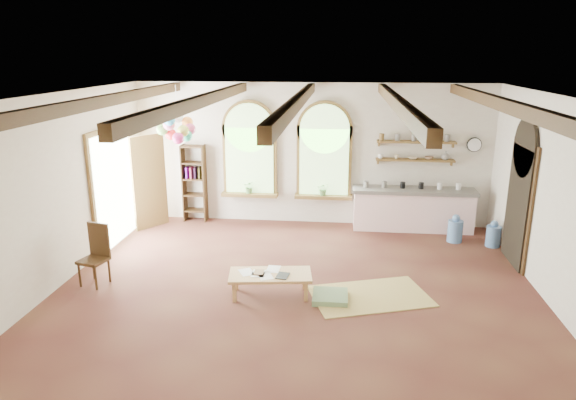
# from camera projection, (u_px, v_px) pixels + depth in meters

# --- Properties ---
(floor) EXTENTS (8.00, 8.00, 0.00)m
(floor) POSITION_uv_depth(u_px,v_px,m) (297.00, 286.00, 8.72)
(floor) COLOR brown
(floor) RESTS_ON ground
(ceiling_beams) EXTENTS (6.20, 6.80, 0.18)m
(ceiling_beams) POSITION_uv_depth(u_px,v_px,m) (298.00, 102.00, 7.86)
(ceiling_beams) COLOR #3E2913
(ceiling_beams) RESTS_ON ceiling
(window_left) EXTENTS (1.30, 0.28, 2.20)m
(window_left) POSITION_uv_depth(u_px,v_px,m) (250.00, 153.00, 11.68)
(window_left) COLOR brown
(window_left) RESTS_ON floor
(window_right) EXTENTS (1.30, 0.28, 2.20)m
(window_right) POSITION_uv_depth(u_px,v_px,m) (324.00, 154.00, 11.51)
(window_right) COLOR brown
(window_right) RESTS_ON floor
(left_doorway) EXTENTS (0.10, 1.90, 2.50)m
(left_doorway) POSITION_uv_depth(u_px,v_px,m) (114.00, 188.00, 10.52)
(left_doorway) COLOR brown
(left_doorway) RESTS_ON floor
(right_doorway) EXTENTS (0.10, 1.30, 2.40)m
(right_doorway) POSITION_uv_depth(u_px,v_px,m) (518.00, 206.00, 9.44)
(right_doorway) COLOR black
(right_doorway) RESTS_ON floor
(kitchen_counter) EXTENTS (2.68, 0.62, 0.94)m
(kitchen_counter) POSITION_uv_depth(u_px,v_px,m) (413.00, 209.00, 11.41)
(kitchen_counter) COLOR #FFD8D8
(kitchen_counter) RESTS_ON floor
(wall_shelf_lower) EXTENTS (1.70, 0.24, 0.04)m
(wall_shelf_lower) POSITION_uv_depth(u_px,v_px,m) (415.00, 160.00, 11.28)
(wall_shelf_lower) COLOR brown
(wall_shelf_lower) RESTS_ON wall_back
(wall_shelf_upper) EXTENTS (1.70, 0.24, 0.04)m
(wall_shelf_upper) POSITION_uv_depth(u_px,v_px,m) (416.00, 142.00, 11.17)
(wall_shelf_upper) COLOR brown
(wall_shelf_upper) RESTS_ON wall_back
(wall_clock) EXTENTS (0.32, 0.04, 0.32)m
(wall_clock) POSITION_uv_depth(u_px,v_px,m) (474.00, 145.00, 11.12)
(wall_clock) COLOR black
(wall_clock) RESTS_ON wall_back
(bookshelf) EXTENTS (0.53, 0.32, 1.80)m
(bookshelf) POSITION_uv_depth(u_px,v_px,m) (194.00, 183.00, 11.92)
(bookshelf) COLOR #3E2913
(bookshelf) RESTS_ON floor
(coffee_table) EXTENTS (1.40, 0.78, 0.38)m
(coffee_table) POSITION_uv_depth(u_px,v_px,m) (270.00, 276.00, 8.31)
(coffee_table) COLOR tan
(coffee_table) RESTS_ON floor
(side_chair) EXTENTS (0.51, 0.51, 1.05)m
(side_chair) POSITION_uv_depth(u_px,v_px,m) (95.00, 267.00, 8.74)
(side_chair) COLOR #3E2913
(side_chair) RESTS_ON floor
(floor_mat) EXTENTS (2.12, 1.67, 0.02)m
(floor_mat) POSITION_uv_depth(u_px,v_px,m) (370.00, 296.00, 8.35)
(floor_mat) COLOR tan
(floor_mat) RESTS_ON floor
(floor_cushion) EXTENTS (0.56, 0.56, 0.10)m
(floor_cushion) POSITION_uv_depth(u_px,v_px,m) (330.00, 297.00, 8.23)
(floor_cushion) COLOR #68875D
(floor_cushion) RESTS_ON floor
(water_jug_a) EXTENTS (0.31, 0.31, 0.60)m
(water_jug_a) POSITION_uv_depth(u_px,v_px,m) (455.00, 230.00, 10.72)
(water_jug_a) COLOR #5680B8
(water_jug_a) RESTS_ON floor
(water_jug_b) EXTENTS (0.29, 0.29, 0.56)m
(water_jug_b) POSITION_uv_depth(u_px,v_px,m) (493.00, 235.00, 10.46)
(water_jug_b) COLOR #5680B8
(water_jug_b) RESTS_ON floor
(balloon_cluster) EXTENTS (0.79, 0.88, 1.15)m
(balloon_cluster) POSITION_uv_depth(u_px,v_px,m) (178.00, 128.00, 10.55)
(balloon_cluster) COLOR silver
(balloon_cluster) RESTS_ON floor
(table_book) EXTENTS (0.16, 0.23, 0.02)m
(table_book) POSITION_uv_depth(u_px,v_px,m) (254.00, 272.00, 8.33)
(table_book) COLOR olive
(table_book) RESTS_ON coffee_table
(tablet) EXTENTS (0.22, 0.29, 0.01)m
(tablet) POSITION_uv_depth(u_px,v_px,m) (283.00, 276.00, 8.21)
(tablet) COLOR black
(tablet) RESTS_ON coffee_table
(potted_plant_left) EXTENTS (0.27, 0.23, 0.30)m
(potted_plant_left) POSITION_uv_depth(u_px,v_px,m) (249.00, 187.00, 11.80)
(potted_plant_left) COLOR #598C4C
(potted_plant_left) RESTS_ON window_left
(potted_plant_right) EXTENTS (0.27, 0.23, 0.30)m
(potted_plant_right) POSITION_uv_depth(u_px,v_px,m) (323.00, 189.00, 11.62)
(potted_plant_right) COLOR #598C4C
(potted_plant_right) RESTS_ON window_right
(shelf_cup_a) EXTENTS (0.12, 0.10, 0.10)m
(shelf_cup_a) POSITION_uv_depth(u_px,v_px,m) (381.00, 156.00, 11.34)
(shelf_cup_a) COLOR white
(shelf_cup_a) RESTS_ON wall_shelf_lower
(shelf_cup_b) EXTENTS (0.10, 0.10, 0.09)m
(shelf_cup_b) POSITION_uv_depth(u_px,v_px,m) (397.00, 157.00, 11.30)
(shelf_cup_b) COLOR beige
(shelf_cup_b) RESTS_ON wall_shelf_lower
(shelf_bowl_a) EXTENTS (0.22, 0.22, 0.05)m
(shelf_bowl_a) POSITION_uv_depth(u_px,v_px,m) (413.00, 158.00, 11.27)
(shelf_bowl_a) COLOR beige
(shelf_bowl_a) RESTS_ON wall_shelf_lower
(shelf_bowl_b) EXTENTS (0.20, 0.20, 0.06)m
(shelf_bowl_b) POSITION_uv_depth(u_px,v_px,m) (429.00, 158.00, 11.24)
(shelf_bowl_b) COLOR #8C664C
(shelf_bowl_b) RESTS_ON wall_shelf_lower
(shelf_vase) EXTENTS (0.18, 0.18, 0.19)m
(shelf_vase) POSITION_uv_depth(u_px,v_px,m) (446.00, 155.00, 11.18)
(shelf_vase) COLOR slate
(shelf_vase) RESTS_ON wall_shelf_lower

